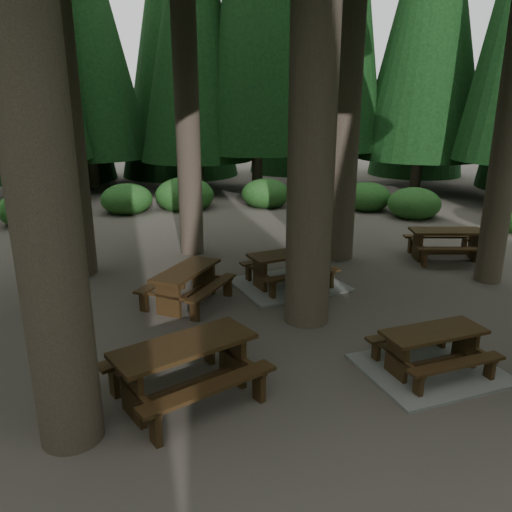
{
  "coord_description": "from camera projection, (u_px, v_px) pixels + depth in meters",
  "views": [
    {
      "loc": [
        -1.03,
        -8.52,
        4.03
      ],
      "look_at": [
        -0.11,
        0.9,
        1.1
      ],
      "focal_mm": 35.0,
      "sensor_mm": 36.0,
      "label": 1
    }
  ],
  "objects": [
    {
      "name": "picnic_table_c",
      "position": [
        289.0,
        274.0,
        11.37
      ],
      "size": [
        2.84,
        2.59,
        0.79
      ],
      "rotation": [
        0.0,
        0.0,
        0.35
      ],
      "color": "gray",
      "rests_on": "ground"
    },
    {
      "name": "picnic_table_b",
      "position": [
        187.0,
        281.0,
        10.29
      ],
      "size": [
        2.09,
        2.22,
        0.76
      ],
      "rotation": [
        0.0,
        0.0,
        1.06
      ],
      "color": "#362110",
      "rests_on": "ground"
    },
    {
      "name": "ground",
      "position": [
        266.0,
        326.0,
        9.39
      ],
      "size": [
        80.0,
        80.0,
        0.0
      ],
      "primitive_type": "plane",
      "color": "#4E453F",
      "rests_on": "ground"
    },
    {
      "name": "shrub_ring",
      "position": [
        297.0,
        290.0,
        10.05
      ],
      "size": [
        23.86,
        24.64,
        1.49
      ],
      "color": "#1E571E",
      "rests_on": "ground"
    },
    {
      "name": "picnic_table_e",
      "position": [
        185.0,
        362.0,
        6.93
      ],
      "size": [
        2.52,
        2.39,
        0.86
      ],
      "rotation": [
        0.0,
        0.0,
        0.54
      ],
      "color": "#362110",
      "rests_on": "ground"
    },
    {
      "name": "picnic_table_a",
      "position": [
        431.0,
        358.0,
        7.74
      ],
      "size": [
        2.42,
        2.16,
        0.7
      ],
      "rotation": [
        0.0,
        0.0,
        0.25
      ],
      "color": "gray",
      "rests_on": "ground"
    },
    {
      "name": "picnic_table_d",
      "position": [
        446.0,
        240.0,
        13.19
      ],
      "size": [
        2.02,
        1.7,
        0.81
      ],
      "rotation": [
        0.0,
        0.0,
        -0.1
      ],
      "color": "#362110",
      "rests_on": "ground"
    }
  ]
}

